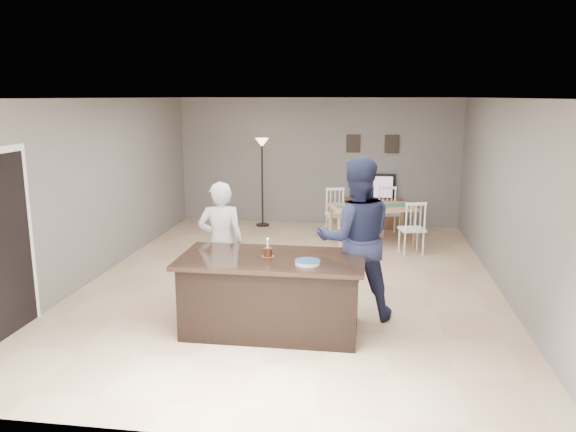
# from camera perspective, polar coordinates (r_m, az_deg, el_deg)

# --- Properties ---
(floor) EXTENTS (8.00, 8.00, 0.00)m
(floor) POSITION_cam_1_polar(r_m,az_deg,el_deg) (8.49, 0.46, -6.65)
(floor) COLOR tan
(floor) RESTS_ON ground
(room_shell) EXTENTS (8.00, 8.00, 8.00)m
(room_shell) POSITION_cam_1_polar(r_m,az_deg,el_deg) (8.11, 0.48, 4.64)
(room_shell) COLOR slate
(room_shell) RESTS_ON floor
(kitchen_island) EXTENTS (2.15, 1.10, 0.90)m
(kitchen_island) POSITION_cam_1_polar(r_m,az_deg,el_deg) (6.66, -1.64, -7.88)
(kitchen_island) COLOR black
(kitchen_island) RESTS_ON floor
(tv_console) EXTENTS (1.20, 0.40, 0.60)m
(tv_console) POSITION_cam_1_polar(r_m,az_deg,el_deg) (11.99, 8.61, 0.26)
(tv_console) COLOR brown
(tv_console) RESTS_ON floor
(television) EXTENTS (0.91, 0.12, 0.53)m
(television) POSITION_cam_1_polar(r_m,az_deg,el_deg) (11.95, 8.69, 2.97)
(television) COLOR black
(television) RESTS_ON tv_console
(tv_screen_glow) EXTENTS (0.78, 0.00, 0.78)m
(tv_screen_glow) POSITION_cam_1_polar(r_m,az_deg,el_deg) (11.87, 8.70, 2.95)
(tv_screen_glow) COLOR orange
(tv_screen_glow) RESTS_ON tv_console
(picture_frames) EXTENTS (1.10, 0.02, 0.38)m
(picture_frames) POSITION_cam_1_polar(r_m,az_deg,el_deg) (11.98, 8.58, 7.27)
(picture_frames) COLOR black
(picture_frames) RESTS_ON room_shell
(doorway) EXTENTS (0.00, 2.10, 2.65)m
(doorway) POSITION_cam_1_polar(r_m,az_deg,el_deg) (7.13, -26.84, -1.13)
(doorway) COLOR black
(doorway) RESTS_ON floor
(woman) EXTENTS (0.67, 0.52, 1.64)m
(woman) POSITION_cam_1_polar(r_m,az_deg,el_deg) (7.52, -6.82, -2.69)
(woman) COLOR #BBBABF
(woman) RESTS_ON floor
(man) EXTENTS (1.11, 0.94, 2.02)m
(man) POSITION_cam_1_polar(r_m,az_deg,el_deg) (6.95, 6.88, -2.33)
(man) COLOR #1B203D
(man) RESTS_ON floor
(birthday_cake) EXTENTS (0.14, 0.14, 0.22)m
(birthday_cake) POSITION_cam_1_polar(r_m,az_deg,el_deg) (6.54, -2.07, -3.67)
(birthday_cake) COLOR gold
(birthday_cake) RESTS_ON kitchen_island
(plate_stack) EXTENTS (0.28, 0.28, 0.04)m
(plate_stack) POSITION_cam_1_polar(r_m,az_deg,el_deg) (6.25, 1.99, -4.73)
(plate_stack) COLOR white
(plate_stack) RESTS_ON kitchen_island
(dining_table) EXTENTS (1.88, 2.07, 0.95)m
(dining_table) POSITION_cam_1_polar(r_m,az_deg,el_deg) (10.53, 8.54, 0.32)
(dining_table) COLOR tan
(dining_table) RESTS_ON floor
(floor_lamp) EXTENTS (0.28, 0.28, 1.87)m
(floor_lamp) POSITION_cam_1_polar(r_m,az_deg,el_deg) (11.85, -2.66, 5.87)
(floor_lamp) COLOR black
(floor_lamp) RESTS_ON floor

